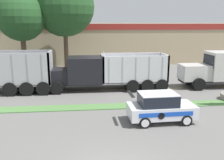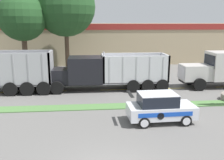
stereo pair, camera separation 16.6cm
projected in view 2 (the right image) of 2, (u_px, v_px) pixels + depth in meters
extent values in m
cube|color=#517F42|center=(101.00, 107.00, 17.82)|extent=(120.00, 1.22, 0.06)
cube|color=yellow|center=(53.00, 91.00, 21.94)|extent=(2.40, 0.14, 0.01)
cube|color=yellow|center=(114.00, 90.00, 22.43)|extent=(2.40, 0.14, 0.01)
cube|color=yellow|center=(172.00, 88.00, 22.92)|extent=(2.40, 0.14, 0.01)
cube|color=#ADADB2|center=(12.00, 83.00, 21.51)|extent=(6.93, 2.44, 0.12)
cube|color=#ADADB2|center=(51.00, 67.00, 21.51)|extent=(0.16, 2.44, 2.71)
cube|color=#ADADB2|center=(6.00, 70.00, 20.10)|extent=(6.93, 0.16, 2.71)
cube|color=#ADADB2|center=(15.00, 65.00, 22.31)|extent=(6.93, 0.16, 2.71)
cube|color=#99999E|center=(13.00, 70.00, 20.05)|extent=(0.10, 0.04, 2.57)
cube|color=#99999E|center=(28.00, 70.00, 20.16)|extent=(0.10, 0.04, 2.57)
cube|color=#99999E|center=(43.00, 70.00, 20.26)|extent=(0.10, 0.04, 2.57)
cylinder|color=black|center=(44.00, 88.00, 20.66)|extent=(1.16, 0.30, 1.16)
cylinder|color=black|center=(48.00, 82.00, 22.98)|extent=(1.16, 0.30, 1.16)
cylinder|color=black|center=(27.00, 89.00, 20.53)|extent=(1.16, 0.30, 1.16)
cylinder|color=black|center=(33.00, 82.00, 22.86)|extent=(1.16, 0.30, 1.16)
cylinder|color=black|center=(10.00, 89.00, 20.41)|extent=(1.16, 0.30, 1.16)
cylinder|color=black|center=(18.00, 82.00, 22.74)|extent=(1.16, 0.30, 1.16)
cube|color=silver|center=(195.00, 72.00, 22.90)|extent=(2.58, 1.93, 1.41)
cube|color=#B7B7BC|center=(181.00, 73.00, 22.78)|extent=(0.06, 1.65, 1.20)
cube|color=black|center=(209.00, 61.00, 22.78)|extent=(0.04, 2.00, 1.15)
cylinder|color=black|center=(200.00, 85.00, 21.97)|extent=(1.12, 0.30, 1.12)
cylinder|color=black|center=(189.00, 79.00, 24.22)|extent=(1.12, 0.30, 1.12)
cube|color=black|center=(107.00, 82.00, 22.46)|extent=(10.59, 1.37, 0.18)
cube|color=black|center=(58.00, 76.00, 21.91)|extent=(1.91, 2.04, 1.23)
cube|color=#B7B7BC|center=(47.00, 76.00, 21.82)|extent=(0.06, 1.75, 1.05)
cube|color=black|center=(86.00, 70.00, 22.02)|extent=(2.92, 2.49, 2.24)
cube|color=black|center=(69.00, 65.00, 21.80)|extent=(0.04, 2.12, 1.01)
cylinder|color=silver|center=(104.00, 61.00, 21.19)|extent=(0.14, 0.14, 1.66)
cube|color=silver|center=(134.00, 80.00, 22.65)|extent=(5.77, 2.49, 0.12)
cube|color=silver|center=(103.00, 68.00, 22.13)|extent=(0.16, 2.49, 2.35)
cube|color=silver|center=(165.00, 67.00, 22.64)|extent=(0.16, 2.49, 2.35)
cube|color=silver|center=(137.00, 70.00, 21.25)|extent=(5.77, 0.16, 2.35)
cube|color=silver|center=(132.00, 65.00, 23.52)|extent=(5.77, 0.16, 2.35)
cube|color=#BCBCC1|center=(110.00, 70.00, 20.95)|extent=(0.10, 0.04, 2.24)
cube|color=#BCBCC1|center=(123.00, 70.00, 21.05)|extent=(0.10, 0.04, 2.24)
cube|color=#BCBCC1|center=(137.00, 70.00, 21.15)|extent=(0.10, 0.04, 2.24)
cube|color=#BCBCC1|center=(150.00, 70.00, 21.26)|extent=(0.10, 0.04, 2.24)
cube|color=#BCBCC1|center=(163.00, 70.00, 21.36)|extent=(0.10, 0.04, 2.24)
cylinder|color=black|center=(57.00, 88.00, 20.90)|extent=(1.10, 0.30, 1.10)
cylinder|color=black|center=(60.00, 81.00, 23.28)|extent=(1.10, 0.30, 1.10)
cylinder|color=black|center=(162.00, 85.00, 21.72)|extent=(1.10, 0.30, 1.10)
cylinder|color=black|center=(155.00, 79.00, 24.10)|extent=(1.10, 0.30, 1.10)
cylinder|color=black|center=(148.00, 86.00, 21.60)|extent=(1.10, 0.30, 1.10)
cylinder|color=black|center=(142.00, 80.00, 23.98)|extent=(1.10, 0.30, 1.10)
cylinder|color=black|center=(133.00, 86.00, 21.49)|extent=(1.10, 0.30, 1.10)
cylinder|color=black|center=(129.00, 80.00, 23.87)|extent=(1.10, 0.30, 1.10)
cube|color=silver|center=(161.00, 111.00, 15.08)|extent=(4.07, 1.91, 0.74)
cube|color=black|center=(157.00, 99.00, 14.89)|extent=(2.26, 1.64, 0.69)
cube|color=silver|center=(158.00, 94.00, 14.81)|extent=(2.26, 1.64, 0.04)
cube|color=black|center=(130.00, 94.00, 14.60)|extent=(0.25, 1.43, 0.03)
cube|color=blue|center=(166.00, 115.00, 14.20)|extent=(3.21, 0.12, 0.26)
cylinder|color=black|center=(161.00, 116.00, 14.17)|extent=(0.41, 0.02, 0.41)
cylinder|color=black|center=(186.00, 121.00, 14.50)|extent=(0.66, 0.22, 0.66)
cylinder|color=silver|center=(187.00, 121.00, 14.39)|extent=(0.46, 0.03, 0.46)
cylinder|color=black|center=(175.00, 111.00, 16.14)|extent=(0.66, 0.22, 0.66)
cylinder|color=silver|center=(174.00, 110.00, 16.24)|extent=(0.46, 0.03, 0.46)
cylinder|color=black|center=(144.00, 123.00, 14.19)|extent=(0.66, 0.22, 0.66)
cylinder|color=silver|center=(145.00, 124.00, 14.09)|extent=(0.46, 0.03, 0.46)
cylinder|color=black|center=(137.00, 112.00, 15.84)|extent=(0.66, 0.22, 0.66)
cylinder|color=silver|center=(137.00, 112.00, 15.94)|extent=(0.46, 0.03, 0.46)
cube|color=tan|center=(124.00, 41.00, 40.58)|extent=(38.85, 12.00, 5.78)
cube|color=maroon|center=(131.00, 27.00, 34.17)|extent=(36.91, 0.10, 0.80)
cylinder|color=brown|center=(67.00, 48.00, 29.65)|extent=(0.50, 0.50, 5.81)
sphere|color=#234C23|center=(65.00, 6.00, 28.56)|extent=(6.89, 6.89, 6.89)
cylinder|color=brown|center=(25.00, 53.00, 27.74)|extent=(0.56, 0.56, 5.08)
sphere|color=#234C23|center=(22.00, 17.00, 26.84)|extent=(5.25, 5.25, 5.25)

